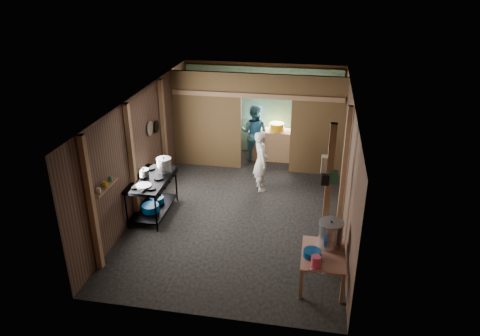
% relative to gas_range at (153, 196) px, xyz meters
% --- Properties ---
extents(floor, '(4.50, 7.00, 0.00)m').
position_rel_gas_range_xyz_m(floor, '(1.88, 0.60, -0.44)').
color(floor, black).
rests_on(floor, ground).
extents(ceiling, '(4.50, 7.00, 0.00)m').
position_rel_gas_range_xyz_m(ceiling, '(1.88, 0.60, 2.16)').
color(ceiling, '#4A4947').
rests_on(ceiling, ground).
extents(wall_back, '(4.50, 0.00, 2.60)m').
position_rel_gas_range_xyz_m(wall_back, '(1.88, 4.10, 0.86)').
color(wall_back, '#523828').
rests_on(wall_back, ground).
extents(wall_front, '(4.50, 0.00, 2.60)m').
position_rel_gas_range_xyz_m(wall_front, '(1.88, -2.90, 0.86)').
color(wall_front, '#523828').
rests_on(wall_front, ground).
extents(wall_left, '(0.00, 7.00, 2.60)m').
position_rel_gas_range_xyz_m(wall_left, '(-0.37, 0.60, 0.86)').
color(wall_left, '#523828').
rests_on(wall_left, ground).
extents(wall_right, '(0.00, 7.00, 2.60)m').
position_rel_gas_range_xyz_m(wall_right, '(4.13, 0.60, 0.86)').
color(wall_right, '#523828').
rests_on(wall_right, ground).
extents(partition_left, '(1.85, 0.10, 2.60)m').
position_rel_gas_range_xyz_m(partition_left, '(0.55, 2.80, 0.86)').
color(partition_left, brown).
rests_on(partition_left, floor).
extents(partition_right, '(1.35, 0.10, 2.60)m').
position_rel_gas_range_xyz_m(partition_right, '(3.46, 2.80, 0.86)').
color(partition_right, brown).
rests_on(partition_right, floor).
extents(partition_header, '(1.30, 0.10, 0.60)m').
position_rel_gas_range_xyz_m(partition_header, '(2.13, 2.80, 1.86)').
color(partition_header, brown).
rests_on(partition_header, wall_back).
extents(turquoise_panel, '(4.40, 0.06, 2.50)m').
position_rel_gas_range_xyz_m(turquoise_panel, '(1.88, 4.04, 0.81)').
color(turquoise_panel, '#6FADAB').
rests_on(turquoise_panel, wall_back).
extents(back_counter, '(1.20, 0.50, 0.85)m').
position_rel_gas_range_xyz_m(back_counter, '(2.18, 3.55, -0.02)').
color(back_counter, '#9B6945').
rests_on(back_counter, floor).
extents(wall_clock, '(0.20, 0.03, 0.20)m').
position_rel_gas_range_xyz_m(wall_clock, '(2.13, 4.00, 1.46)').
color(wall_clock, beige).
rests_on(wall_clock, wall_back).
extents(post_left_a, '(0.10, 0.12, 2.60)m').
position_rel_gas_range_xyz_m(post_left_a, '(-0.30, -2.00, 0.86)').
color(post_left_a, '#9B6945').
rests_on(post_left_a, floor).
extents(post_left_b, '(0.10, 0.12, 2.60)m').
position_rel_gas_range_xyz_m(post_left_b, '(-0.30, -0.20, 0.86)').
color(post_left_b, '#9B6945').
rests_on(post_left_b, floor).
extents(post_left_c, '(0.10, 0.12, 2.60)m').
position_rel_gas_range_xyz_m(post_left_c, '(-0.30, 1.80, 0.86)').
color(post_left_c, '#9B6945').
rests_on(post_left_c, floor).
extents(post_right, '(0.10, 0.12, 2.60)m').
position_rel_gas_range_xyz_m(post_right, '(4.06, 0.40, 0.86)').
color(post_right, '#9B6945').
rests_on(post_right, floor).
extents(post_free, '(0.12, 0.12, 2.60)m').
position_rel_gas_range_xyz_m(post_free, '(3.73, -0.70, 0.86)').
color(post_free, '#9B6945').
rests_on(post_free, floor).
extents(cross_beam, '(4.40, 0.12, 0.12)m').
position_rel_gas_range_xyz_m(cross_beam, '(1.88, 2.75, 1.61)').
color(cross_beam, '#9B6945').
rests_on(cross_beam, wall_left).
extents(pan_lid_big, '(0.03, 0.34, 0.34)m').
position_rel_gas_range_xyz_m(pan_lid_big, '(-0.33, 1.00, 1.21)').
color(pan_lid_big, gray).
rests_on(pan_lid_big, wall_left).
extents(pan_lid_small, '(0.03, 0.30, 0.30)m').
position_rel_gas_range_xyz_m(pan_lid_small, '(-0.33, 1.40, 1.11)').
color(pan_lid_small, black).
rests_on(pan_lid_small, wall_left).
extents(wall_shelf, '(0.14, 0.80, 0.03)m').
position_rel_gas_range_xyz_m(wall_shelf, '(-0.27, -1.50, 0.96)').
color(wall_shelf, '#9B6945').
rests_on(wall_shelf, wall_left).
extents(jar_white, '(0.07, 0.07, 0.10)m').
position_rel_gas_range_xyz_m(jar_white, '(-0.27, -1.75, 1.02)').
color(jar_white, beige).
rests_on(jar_white, wall_shelf).
extents(jar_yellow, '(0.08, 0.08, 0.10)m').
position_rel_gas_range_xyz_m(jar_yellow, '(-0.27, -1.50, 1.02)').
color(jar_yellow, gold).
rests_on(jar_yellow, wall_shelf).
extents(jar_green, '(0.06, 0.06, 0.10)m').
position_rel_gas_range_xyz_m(jar_green, '(-0.27, -1.28, 1.02)').
color(jar_green, '#275B3B').
rests_on(jar_green, wall_shelf).
extents(bag_white, '(0.22, 0.15, 0.32)m').
position_rel_gas_range_xyz_m(bag_white, '(3.68, -0.62, 1.34)').
color(bag_white, beige).
rests_on(bag_white, post_free).
extents(bag_green, '(0.16, 0.12, 0.24)m').
position_rel_gas_range_xyz_m(bag_green, '(3.80, -0.76, 1.16)').
color(bag_green, '#275B3B').
rests_on(bag_green, post_free).
extents(bag_black, '(0.14, 0.10, 0.20)m').
position_rel_gas_range_xyz_m(bag_black, '(3.66, -0.78, 1.11)').
color(bag_black, black).
rests_on(bag_black, post_free).
extents(gas_range, '(0.77, 1.49, 0.88)m').
position_rel_gas_range_xyz_m(gas_range, '(0.00, 0.00, 0.00)').
color(gas_range, black).
rests_on(gas_range, floor).
extents(prep_table, '(0.74, 1.02, 0.60)m').
position_rel_gas_range_xyz_m(prep_table, '(3.71, -1.73, -0.14)').
color(prep_table, '#A56452').
rests_on(prep_table, floor).
extents(stove_pot_large, '(0.40, 0.40, 0.34)m').
position_rel_gas_range_xyz_m(stove_pot_large, '(0.17, 0.39, 0.59)').
color(stove_pot_large, '#BDBDBD').
rests_on(stove_pot_large, gas_range).
extents(stove_pot_med, '(0.29, 0.29, 0.21)m').
position_rel_gas_range_xyz_m(stove_pot_med, '(-0.17, 0.03, 0.52)').
color(stove_pot_med, '#BDBDBD').
rests_on(stove_pot_med, gas_range).
extents(frying_pan, '(0.44, 0.60, 0.07)m').
position_rel_gas_range_xyz_m(frying_pan, '(0.00, -0.42, 0.47)').
color(frying_pan, gray).
rests_on(frying_pan, gas_range).
extents(blue_tub_front, '(0.38, 0.38, 0.16)m').
position_rel_gas_range_xyz_m(blue_tub_front, '(0.00, -0.18, -0.19)').
color(blue_tub_front, navy).
rests_on(blue_tub_front, gas_range).
extents(blue_tub_back, '(0.32, 0.32, 0.13)m').
position_rel_gas_range_xyz_m(blue_tub_back, '(0.00, 0.22, -0.21)').
color(blue_tub_back, navy).
rests_on(blue_tub_back, gas_range).
extents(stock_pot, '(0.50, 0.50, 0.50)m').
position_rel_gas_range_xyz_m(stock_pot, '(3.81, -1.47, 0.39)').
color(stock_pot, '#BDBDBD').
rests_on(stock_pot, prep_table).
extents(wash_basin, '(0.34, 0.34, 0.11)m').
position_rel_gas_range_xyz_m(wash_basin, '(3.52, -1.83, 0.22)').
color(wash_basin, navy).
rests_on(wash_basin, prep_table).
extents(pink_bucket, '(0.21, 0.21, 0.19)m').
position_rel_gas_range_xyz_m(pink_bucket, '(3.59, -2.10, 0.26)').
color(pink_bucket, '#D13E5D').
rests_on(pink_bucket, prep_table).
extents(knife, '(0.30, 0.11, 0.01)m').
position_rel_gas_range_xyz_m(knife, '(3.61, -2.24, 0.17)').
color(knife, '#BDBDBD').
rests_on(knife, prep_table).
extents(yellow_tub, '(0.40, 0.40, 0.22)m').
position_rel_gas_range_xyz_m(yellow_tub, '(2.35, 3.55, 0.52)').
color(yellow_tub, gold).
rests_on(yellow_tub, back_counter).
extents(cook, '(0.53, 0.64, 1.50)m').
position_rel_gas_range_xyz_m(cook, '(2.17, 1.61, 0.31)').
color(cook, silver).
rests_on(cook, floor).
extents(worker_back, '(0.86, 0.72, 1.60)m').
position_rel_gas_range_xyz_m(worker_back, '(1.74, 3.43, 0.36)').
color(worker_back, teal).
rests_on(worker_back, floor).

